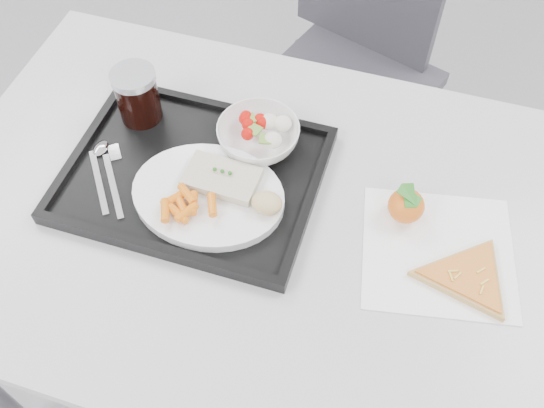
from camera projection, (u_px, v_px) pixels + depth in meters
table at (267, 233)px, 1.11m from camera, size 1.20×0.80×0.75m
chair at (354, 46)px, 1.63m from camera, size 0.53×0.54×0.93m
tray at (194, 175)px, 1.10m from camera, size 0.45×0.35×0.03m
dinner_plate at (208, 195)px, 1.05m from camera, size 0.27×0.27×0.02m
fish_fillet at (222, 178)px, 1.05m from camera, size 0.13×0.08×0.02m
bread_roll at (267, 203)px, 1.01m from camera, size 0.07×0.06×0.03m
salad_bowl at (258, 136)px, 1.11m from camera, size 0.15×0.15×0.05m
cola_glass at (137, 95)px, 1.13m from camera, size 0.08×0.08×0.11m
cutlery at (105, 169)px, 1.09m from camera, size 0.13×0.16×0.01m
napkin at (438, 252)px, 1.01m from camera, size 0.29×0.28×0.00m
tangerine at (406, 206)px, 1.03m from camera, size 0.07×0.07×0.07m
pizza_slice at (468, 277)px, 0.98m from camera, size 0.23×0.23×0.02m
carrot_pile at (185, 205)px, 1.01m from camera, size 0.10×0.08×0.02m
salad_contents at (264, 126)px, 1.11m from camera, size 0.10×0.08×0.03m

